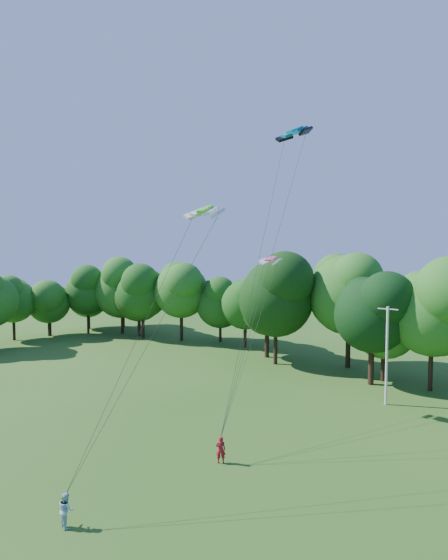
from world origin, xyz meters
The scene contains 9 objects.
ground centered at (0.00, 0.00, 0.00)m, with size 160.00×160.00×0.00m, color #234E15.
utility_pole centered at (5.83, 27.97, 4.19)m, with size 1.63×0.20×8.14m.
kite_flyer_left centered at (1.66, 11.61, 0.81)m, with size 0.59×0.39×1.62m, color maroon.
kite_flyer_right centered at (0.03, 2.48, 0.79)m, with size 0.77×0.60×1.58m, color #9EC3DC.
kite_teal centered at (1.37, 20.44, 21.44)m, with size 3.03×1.97×0.67m.
kite_green centered at (1.11, 10.88, 15.00)m, with size 2.39×1.14×0.53m.
kite_pink centered at (-1.29, 21.41, 12.04)m, with size 1.82×0.88×0.39m.
tree_back_west centered at (-33.07, 34.34, 7.50)m, with size 8.26×8.26×12.01m.
tree_back_center centered at (2.81, 32.65, 7.05)m, with size 7.76×7.76×11.29m.
Camera 1 is at (17.80, -7.85, 12.51)m, focal length 28.00 mm.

